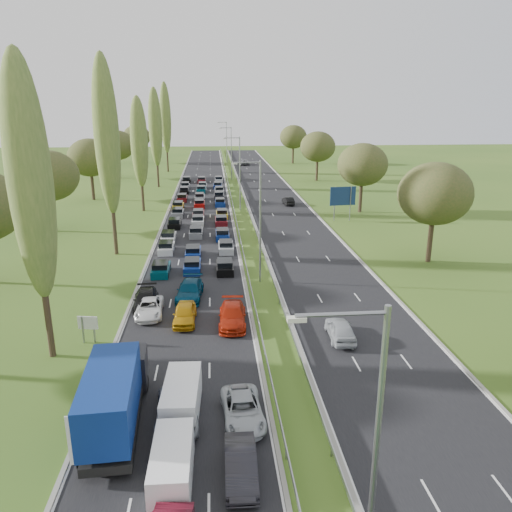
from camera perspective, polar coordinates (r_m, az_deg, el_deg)
name	(u,v)px	position (r m, az deg, el deg)	size (l,w,h in m)	color
ground	(240,208)	(85.50, -1.89, 5.52)	(260.00, 260.00, 0.00)	#36591B
near_carriageway	(200,206)	(87.86, -6.40, 5.74)	(10.50, 215.00, 0.04)	black
far_carriageway	(277,204)	(88.54, 2.41, 5.92)	(10.50, 215.00, 0.04)	black
central_reservation	(239,202)	(87.84, -1.99, 6.20)	(2.36, 215.00, 0.32)	gray
lamp_columns	(240,174)	(82.53, -1.85, 9.33)	(0.18, 140.18, 12.00)	gray
poplar_row	(128,139)	(72.90, -14.44, 12.85)	(2.80, 127.80, 22.44)	#2D2116
woodland_left	(41,180)	(70.48, -23.39, 8.02)	(8.00, 166.00, 11.10)	#2D2116
woodland_right	(379,171)	(74.89, 13.92, 9.36)	(8.00, 153.00, 11.10)	#2D2116
traffic_queue_fill	(199,209)	(82.96, -6.49, 5.37)	(9.01, 67.42, 0.80)	#053F4C
near_car_2	(149,308)	(42.83, -12.08, -5.81)	(2.19, 4.75, 1.32)	silver
near_car_3	(146,300)	(44.33, -12.47, -4.94)	(2.05, 5.05, 1.46)	black
near_car_6	(177,411)	(29.26, -8.97, -17.06)	(2.33, 5.06, 1.40)	gray
near_car_7	(190,290)	(45.76, -7.58, -3.90)	(2.19, 5.38, 1.56)	#05344F
near_car_8	(185,314)	(40.94, -8.14, -6.57)	(1.76, 4.37, 1.49)	#B7820C
near_car_9	(241,465)	(25.46, -1.75, -22.78)	(1.50, 4.30, 1.42)	black
near_car_10	(243,410)	(29.11, -1.54, -17.13)	(2.19, 4.75, 1.32)	#AAAFB3
near_car_11	(232,316)	(40.21, -2.70, -6.82)	(2.14, 5.26, 1.53)	#A41E0A
far_car_0	(340,329)	(38.40, 9.63, -8.26)	(1.80, 4.47, 1.52)	#A6ABB0
far_car_1	(288,201)	(88.17, 3.69, 6.31)	(1.45, 4.16, 1.37)	black
far_car_2	(244,162)	(147.24, -1.34, 10.68)	(2.54, 5.52, 1.53)	gray
blue_lorry	(115,395)	(28.88, -15.85, -15.05)	(2.53, 9.12, 3.85)	black
white_van_front	(173,461)	(25.58, -9.52, -22.15)	(1.82, 4.65, 1.87)	white
white_van_rear	(182,396)	(29.89, -8.46, -15.54)	(1.94, 4.96, 1.99)	white
info_sign	(88,326)	(39.08, -18.66, -7.55)	(1.50, 0.35, 2.10)	gray
direction_sign	(343,198)	(76.20, 9.89, 6.59)	(3.99, 0.55, 5.20)	gray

